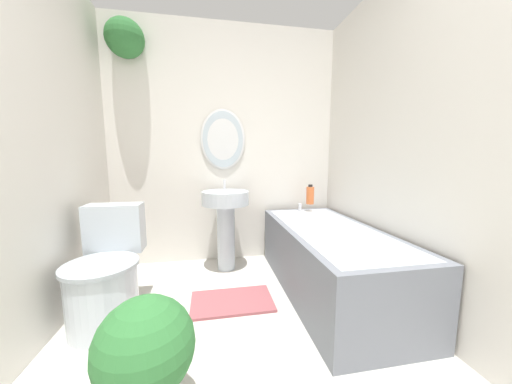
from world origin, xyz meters
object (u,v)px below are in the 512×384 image
Objects in this scene: pedestal_sink at (226,215)px; potted_plant at (146,353)px; shampoo_bottle at (310,195)px; bathtub at (329,258)px; toilet at (106,278)px.

potted_plant is at bearing -106.18° from pedestal_sink.
shampoo_bottle is (0.88, 0.07, 0.16)m from pedestal_sink.
shampoo_bottle reaches higher than potted_plant.
shampoo_bottle reaches higher than bathtub.
pedestal_sink is 0.90m from shampoo_bottle.
pedestal_sink reaches higher than potted_plant.
bathtub is at bearing 35.12° from potted_plant.
bathtub is at bearing -98.07° from shampoo_bottle.
pedestal_sink is at bearing 143.85° from bathtub.
bathtub is (1.61, 0.11, -0.02)m from toilet.
pedestal_sink is 1.64× the size of potted_plant.
pedestal_sink is 0.55× the size of bathtub.
shampoo_bottle is at bearing 4.72° from pedestal_sink.
toilet is 1.62m from bathtub.
bathtub is 7.81× the size of shampoo_bottle.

